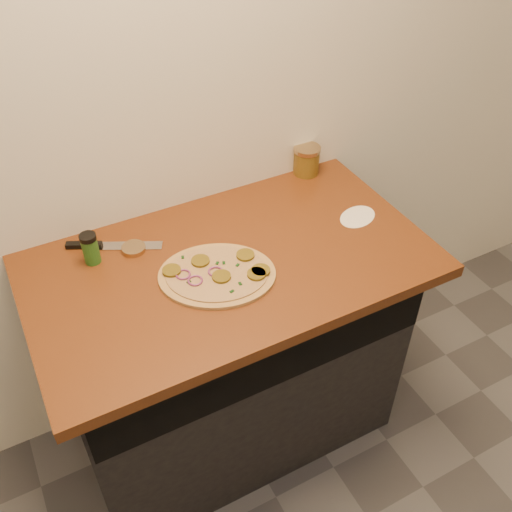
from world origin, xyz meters
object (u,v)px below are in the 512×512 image
pizza (217,274)px  salsa_jar (306,160)px  chefs_knife (105,246)px  spice_shaker (90,248)px

pizza → salsa_jar: size_ratio=4.24×
pizza → chefs_knife: size_ratio=1.60×
chefs_knife → spice_shaker: 0.08m
chefs_knife → salsa_jar: bearing=5.4°
pizza → spice_shaker: size_ratio=4.44×
chefs_knife → spice_shaker: (-0.05, -0.05, 0.04)m
salsa_jar → spice_shaker: (-0.81, -0.12, -0.00)m
pizza → spice_shaker: bearing=142.5°
spice_shaker → chefs_knife: bearing=43.2°
pizza → chefs_knife: bearing=131.8°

